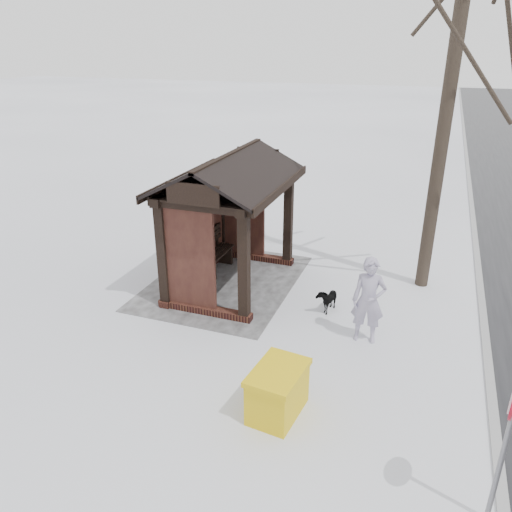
# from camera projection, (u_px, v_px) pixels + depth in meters

# --- Properties ---
(ground) EXTENTS (120.00, 120.00, 0.00)m
(ground) POSITION_uv_depth(u_px,v_px,m) (232.00, 283.00, 11.79)
(ground) COLOR white
(ground) RESTS_ON ground
(kerb) EXTENTS (120.00, 0.15, 0.06)m
(kerb) POSITION_uv_depth(u_px,v_px,m) (484.00, 325.00, 10.05)
(kerb) COLOR gray
(kerb) RESTS_ON ground
(trampled_patch) EXTENTS (4.20, 3.20, 0.02)m
(trampled_patch) POSITION_uv_depth(u_px,v_px,m) (224.00, 282.00, 11.85)
(trampled_patch) COLOR gray
(trampled_patch) RESTS_ON ground
(bus_shelter) EXTENTS (3.60, 2.40, 3.09)m
(bus_shelter) POSITION_uv_depth(u_px,v_px,m) (224.00, 194.00, 10.98)
(bus_shelter) COLOR #3C1915
(bus_shelter) RESTS_ON ground
(pedestrian) EXTENTS (0.44, 0.64, 1.69)m
(pedestrian) POSITION_uv_depth(u_px,v_px,m) (369.00, 300.00, 9.24)
(pedestrian) COLOR #9F97B1
(pedestrian) RESTS_ON ground
(dog) EXTENTS (0.68, 0.41, 0.54)m
(dog) POSITION_uv_depth(u_px,v_px,m) (327.00, 298.00, 10.53)
(dog) COLOR black
(dog) RESTS_ON ground
(grit_bin) EXTENTS (1.10, 0.82, 0.79)m
(grit_bin) POSITION_uv_depth(u_px,v_px,m) (278.00, 391.00, 7.54)
(grit_bin) COLOR gold
(grit_bin) RESTS_ON ground
(road_sign) EXTENTS (0.52, 0.16, 2.09)m
(road_sign) POSITION_uv_depth(u_px,v_px,m) (510.00, 418.00, 5.38)
(road_sign) COLOR slate
(road_sign) RESTS_ON ground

